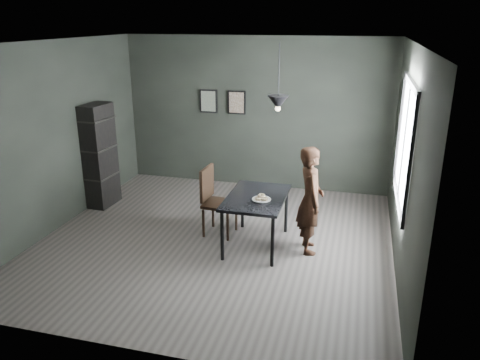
% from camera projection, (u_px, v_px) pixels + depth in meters
% --- Properties ---
extents(ground, '(5.00, 5.00, 0.00)m').
position_uv_depth(ground, '(216.00, 240.00, 6.88)').
color(ground, '#373330').
rests_on(ground, ground).
extents(back_wall, '(5.00, 0.10, 2.80)m').
position_uv_depth(back_wall, '(255.00, 114.00, 8.70)').
color(back_wall, black).
rests_on(back_wall, ground).
extents(ceiling, '(5.00, 5.00, 0.02)m').
position_uv_depth(ceiling, '(212.00, 42.00, 5.95)').
color(ceiling, silver).
rests_on(ceiling, ground).
extents(window_assembly, '(0.04, 1.96, 1.56)m').
position_uv_depth(window_assembly, '(404.00, 142.00, 5.94)').
color(window_assembly, white).
rests_on(window_assembly, ground).
extents(cafe_table, '(0.80, 1.20, 0.75)m').
position_uv_depth(cafe_table, '(256.00, 201.00, 6.51)').
color(cafe_table, black).
rests_on(cafe_table, ground).
extents(white_plate, '(0.23, 0.23, 0.01)m').
position_uv_depth(white_plate, '(261.00, 200.00, 6.34)').
color(white_plate, white).
rests_on(white_plate, cafe_table).
extents(donut_pile, '(0.18, 0.17, 0.08)m').
position_uv_depth(donut_pile, '(261.00, 198.00, 6.33)').
color(donut_pile, beige).
rests_on(donut_pile, white_plate).
extents(woman, '(0.49, 0.62, 1.50)m').
position_uv_depth(woman, '(310.00, 200.00, 6.35)').
color(woman, black).
rests_on(woman, ground).
extents(wood_chair, '(0.48, 0.48, 1.03)m').
position_uv_depth(wood_chair, '(214.00, 197.00, 6.93)').
color(wood_chair, black).
rests_on(wood_chair, ground).
extents(shelf_unit, '(0.36, 0.60, 1.76)m').
position_uv_depth(shelf_unit, '(100.00, 156.00, 7.92)').
color(shelf_unit, black).
rests_on(shelf_unit, ground).
extents(pendant_lamp, '(0.28, 0.28, 0.86)m').
position_uv_depth(pendant_lamp, '(278.00, 102.00, 6.09)').
color(pendant_lamp, black).
rests_on(pendant_lamp, ground).
extents(framed_print_left, '(0.34, 0.04, 0.44)m').
position_uv_depth(framed_print_left, '(209.00, 101.00, 8.82)').
color(framed_print_left, black).
rests_on(framed_print_left, ground).
extents(framed_print_right, '(0.34, 0.04, 0.44)m').
position_uv_depth(framed_print_right, '(237.00, 102.00, 8.69)').
color(framed_print_right, black).
rests_on(framed_print_right, ground).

